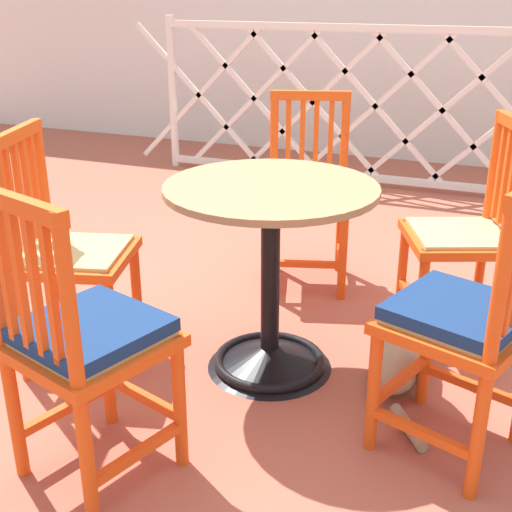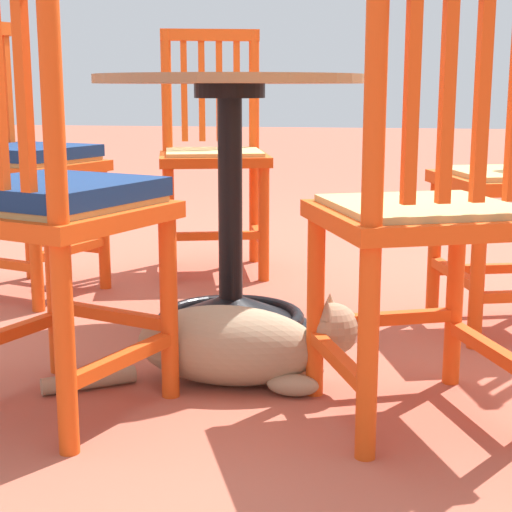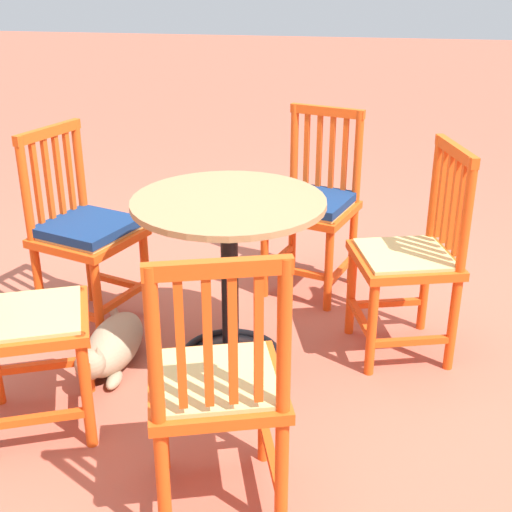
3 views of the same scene
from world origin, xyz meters
name	(u,v)px [view 1 (image 1 of 3)]	position (x,y,z in m)	size (l,w,h in m)	color
ground_plane	(235,363)	(0.00, 0.00, 0.00)	(24.00, 24.00, 0.00)	#AD5642
lattice_fence_panel	(344,104)	(-0.29, 2.66, 0.58)	(3.34, 0.06, 1.16)	silver
cafe_table	(270,300)	(0.13, 0.03, 0.28)	(0.76, 0.76, 0.73)	black
orange_chair_facing_out	(69,256)	(-0.59, -0.18, 0.43)	(0.49, 0.49, 0.91)	#E04C14
orange_chair_by_planter	(85,343)	(-0.14, -0.73, 0.45)	(0.50, 0.50, 0.91)	#E04C14
orange_chair_tucked_in	(465,323)	(0.84, -0.22, 0.45)	(0.51, 0.51, 0.91)	#E04C14
orange_chair_near_fence	(465,238)	(0.77, 0.56, 0.43)	(0.52, 0.52, 0.91)	#E04C14
orange_chair_at_corner	(308,197)	(0.01, 0.86, 0.43)	(0.50, 0.50, 0.91)	#E04C14
tabby_cat	(402,353)	(0.62, 0.16, 0.10)	(0.28, 0.73, 0.23)	#9E896B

